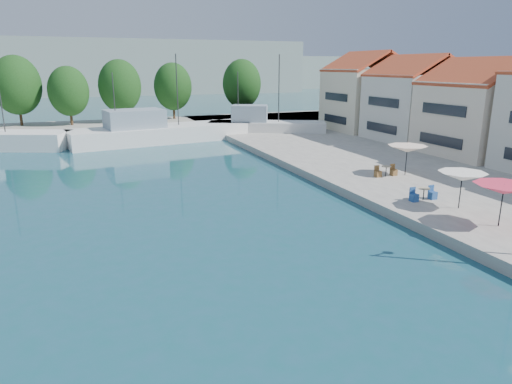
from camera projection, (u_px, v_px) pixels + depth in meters
name	position (u px, v px, depth m)	size (l,w,h in m)	color
quay_right	(485.00, 165.00, 38.93)	(32.00, 92.00, 0.60)	gray
quay_far	(96.00, 128.00, 61.73)	(90.00, 16.00, 0.60)	gray
hill_west	(1.00, 67.00, 135.59)	(180.00, 40.00, 16.00)	gray
hill_east	(211.00, 72.00, 178.46)	(140.00, 40.00, 12.00)	gray
building_04	(482.00, 106.00, 41.06)	(9.00, 8.80, 9.20)	beige
building_05	(415.00, 97.00, 49.08)	(8.40, 8.80, 9.70)	silver
building_06	(366.00, 90.00, 57.11)	(9.00, 8.80, 10.20)	beige
trawler_03	(158.00, 133.00, 52.26)	(21.08, 8.36, 10.20)	silver
trawler_04	(264.00, 127.00, 56.67)	(14.55, 9.43, 10.20)	silver
tree_04	(17.00, 85.00, 60.81)	(6.29, 6.29, 9.31)	#3F2B19
tree_05	(68.00, 91.00, 61.52)	(5.34, 5.34, 7.91)	#3F2B19
tree_06	(120.00, 86.00, 64.72)	(5.95, 5.95, 8.81)	#3F2B19
tree_07	(173.00, 87.00, 68.81)	(5.67, 5.67, 8.39)	#3F2B19
tree_08	(242.00, 84.00, 71.46)	(6.03, 6.03, 8.93)	#3F2B19
umbrella_pink	(504.00, 189.00, 22.66)	(2.94, 2.94, 2.20)	black
umbrella_white	(462.00, 176.00, 25.59)	(2.68, 2.68, 2.12)	black
umbrella_cream	(407.00, 149.00, 33.51)	(2.88, 2.88, 2.23)	black
cafe_table_02	(423.00, 196.00, 27.58)	(1.82, 0.70, 0.76)	black
cafe_table_03	(386.00, 172.00, 33.58)	(1.82, 0.70, 0.76)	black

